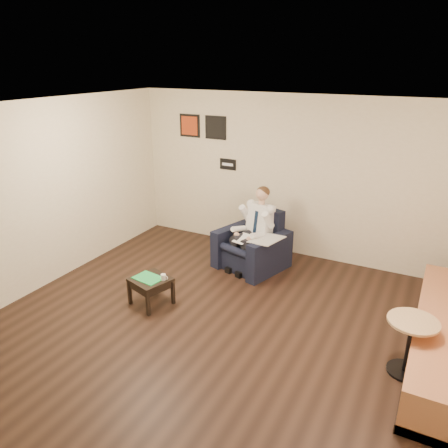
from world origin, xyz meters
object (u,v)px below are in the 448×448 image
at_px(smartphone, 160,276).
at_px(cafe_table, 409,347).
at_px(side_table, 151,291).
at_px(coffee_mug, 163,277).
at_px(armchair, 252,241).
at_px(green_folder, 148,278).
at_px(seated_man, 247,233).

height_order(smartphone, cafe_table, cafe_table).
distance_m(side_table, coffee_mug, 0.31).
relative_size(armchair, green_folder, 2.44).
height_order(armchair, cafe_table, armchair).
bearing_deg(green_folder, armchair, 65.44).
distance_m(armchair, cafe_table, 3.12).
height_order(green_folder, coffee_mug, coffee_mug).
bearing_deg(coffee_mug, cafe_table, 1.07).
height_order(coffee_mug, cafe_table, cafe_table).
distance_m(coffee_mug, cafe_table, 3.24).
distance_m(armchair, smartphone, 1.78).
distance_m(green_folder, coffee_mug, 0.23).
bearing_deg(smartphone, coffee_mug, -7.10).
bearing_deg(seated_man, coffee_mug, -92.42).
height_order(armchair, coffee_mug, armchair).
distance_m(armchair, coffee_mug, 1.81).
distance_m(coffee_mug, smartphone, 0.13).
xyz_separation_m(armchair, green_folder, (-0.81, -1.77, -0.07)).
xyz_separation_m(green_folder, cafe_table, (3.45, 0.13, -0.07)).
bearing_deg(green_folder, cafe_table, 2.08).
height_order(seated_man, coffee_mug, seated_man).
distance_m(smartphone, cafe_table, 3.34).
xyz_separation_m(armchair, coffee_mug, (-0.59, -1.71, -0.03)).
xyz_separation_m(seated_man, cafe_table, (2.68, -1.53, -0.31)).
bearing_deg(seated_man, cafe_table, -12.82).
height_order(seated_man, green_folder, seated_man).
xyz_separation_m(armchair, seated_man, (-0.04, -0.12, 0.18)).
distance_m(green_folder, smartphone, 0.18).
xyz_separation_m(side_table, smartphone, (0.08, 0.12, 0.21)).
bearing_deg(cafe_table, smartphone, 179.86).
height_order(side_table, green_folder, green_folder).
bearing_deg(side_table, green_folder, -163.36).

